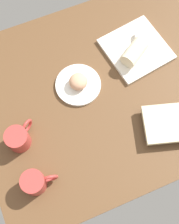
% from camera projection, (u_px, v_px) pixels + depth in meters
% --- Properties ---
extents(dining_table, '(1.10, 0.90, 0.04)m').
position_uv_depth(dining_table, '(106.00, 91.00, 1.32)').
color(dining_table, brown).
rests_on(dining_table, ground).
extents(round_plate, '(0.19, 0.19, 0.01)m').
position_uv_depth(round_plate, '(78.00, 85.00, 1.30)').
color(round_plate, white).
rests_on(round_plate, dining_table).
extents(scone_pastry, '(0.10, 0.10, 0.05)m').
position_uv_depth(scone_pastry, '(78.00, 81.00, 1.27)').
color(scone_pastry, tan).
rests_on(scone_pastry, round_plate).
extents(square_plate, '(0.29, 0.29, 0.02)m').
position_uv_depth(square_plate, '(136.00, 49.00, 1.35)').
color(square_plate, silver).
rests_on(square_plate, dining_table).
extents(sauce_cup, '(0.06, 0.06, 0.02)m').
position_uv_depth(sauce_cup, '(141.00, 36.00, 1.35)').
color(sauce_cup, silver).
rests_on(sauce_cup, square_plate).
extents(breakfast_wrap, '(0.13, 0.12, 0.07)m').
position_uv_depth(breakfast_wrap, '(134.00, 53.00, 1.30)').
color(breakfast_wrap, beige).
rests_on(breakfast_wrap, square_plate).
extents(book_stack, '(0.25, 0.21, 0.05)m').
position_uv_depth(book_stack, '(170.00, 124.00, 1.21)').
color(book_stack, '#33477F').
rests_on(book_stack, dining_table).
extents(coffee_mug, '(0.13, 0.09, 0.09)m').
position_uv_depth(coffee_mug, '(35.00, 182.00, 1.12)').
color(coffee_mug, '#B23833').
rests_on(coffee_mug, dining_table).
extents(second_mug, '(0.12, 0.10, 0.09)m').
position_uv_depth(second_mug, '(18.00, 138.00, 1.18)').
color(second_mug, '#B23833').
rests_on(second_mug, dining_table).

